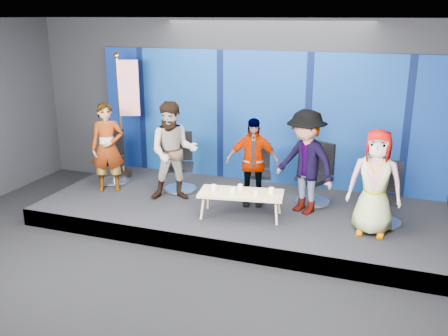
% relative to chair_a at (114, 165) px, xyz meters
% --- Properties ---
extents(ground, '(10.00, 10.00, 0.00)m').
position_rel_chair_a_xyz_m(ground, '(2.79, -2.86, -0.64)').
color(ground, black).
rests_on(ground, ground).
extents(room_walls, '(10.02, 8.02, 3.51)m').
position_rel_chair_a_xyz_m(room_walls, '(2.79, -2.86, 1.79)').
color(room_walls, black).
rests_on(room_walls, ground).
extents(riser, '(7.00, 3.00, 0.30)m').
position_rel_chair_a_xyz_m(riser, '(2.79, -0.36, -0.49)').
color(riser, black).
rests_on(riser, ground).
extents(backdrop, '(7.00, 0.08, 2.60)m').
position_rel_chair_a_xyz_m(backdrop, '(2.79, 1.09, 0.96)').
color(backdrop, '#071652').
rests_on(backdrop, riser).
extents(chair_a, '(0.79, 0.79, 1.05)m').
position_rel_chair_a_xyz_m(chair_a, '(0.00, 0.00, 0.00)').
color(chair_a, silver).
rests_on(chair_a, riser).
extents(panelist_a, '(0.73, 0.64, 1.69)m').
position_rel_chair_a_xyz_m(panelist_a, '(0.19, -0.47, 0.50)').
color(panelist_a, black).
rests_on(panelist_a, riser).
extents(chair_b, '(0.81, 0.81, 1.11)m').
position_rel_chair_a_xyz_m(chair_b, '(1.47, 0.02, 0.02)').
color(chair_b, silver).
rests_on(chair_b, riser).
extents(panelist_b, '(1.06, 0.95, 1.81)m').
position_rel_chair_a_xyz_m(panelist_b, '(1.57, -0.48, 0.56)').
color(panelist_b, black).
rests_on(panelist_b, riser).
extents(chair_c, '(0.67, 0.67, 0.97)m').
position_rel_chair_a_xyz_m(chair_c, '(2.97, 0.26, -0.03)').
color(chair_c, silver).
rests_on(chair_c, riser).
extents(panelist_c, '(0.99, 0.62, 1.57)m').
position_rel_chair_a_xyz_m(panelist_c, '(2.98, -0.24, 0.44)').
color(panelist_c, black).
rests_on(panelist_c, riser).
extents(chair_d, '(0.84, 0.84, 1.10)m').
position_rel_chair_a_xyz_m(chair_d, '(4.04, 0.20, 0.02)').
color(chair_d, silver).
rests_on(chair_d, riser).
extents(panelist_d, '(1.33, 1.12, 1.78)m').
position_rel_chair_a_xyz_m(panelist_d, '(3.92, -0.29, 0.55)').
color(panelist_d, black).
rests_on(panelist_d, riser).
extents(chair_e, '(0.59, 0.59, 1.02)m').
position_rel_chair_a_xyz_m(chair_e, '(5.26, -0.33, -0.01)').
color(chair_e, silver).
rests_on(chair_e, riser).
extents(panelist_e, '(0.82, 0.54, 1.65)m').
position_rel_chair_a_xyz_m(panelist_e, '(5.09, -0.80, 0.48)').
color(panelist_e, black).
rests_on(panelist_e, riser).
extents(coffee_table, '(1.47, 0.81, 0.43)m').
position_rel_chair_a_xyz_m(coffee_table, '(2.98, -0.86, 0.05)').
color(coffee_table, tan).
rests_on(coffee_table, riser).
extents(mug_a, '(0.09, 0.09, 0.10)m').
position_rel_chair_a_xyz_m(mug_a, '(2.52, -0.93, 0.14)').
color(mug_a, white).
rests_on(mug_a, coffee_table).
extents(mug_b, '(0.07, 0.07, 0.08)m').
position_rel_chair_a_xyz_m(mug_b, '(2.85, -0.92, 0.13)').
color(mug_b, white).
rests_on(mug_b, coffee_table).
extents(mug_c, '(0.08, 0.08, 0.09)m').
position_rel_chair_a_xyz_m(mug_c, '(2.92, -0.73, 0.13)').
color(mug_c, white).
rests_on(mug_c, coffee_table).
extents(mug_d, '(0.07, 0.07, 0.09)m').
position_rel_chair_a_xyz_m(mug_d, '(3.25, -0.92, 0.13)').
color(mug_d, white).
rests_on(mug_d, coffee_table).
extents(mug_e, '(0.09, 0.09, 0.11)m').
position_rel_chair_a_xyz_m(mug_e, '(3.47, -0.75, 0.14)').
color(mug_e, white).
rests_on(mug_e, coffee_table).
extents(flag_stand, '(0.57, 0.34, 2.54)m').
position_rel_chair_a_xyz_m(flag_stand, '(0.10, 0.42, 1.00)').
color(flag_stand, black).
rests_on(flag_stand, riser).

